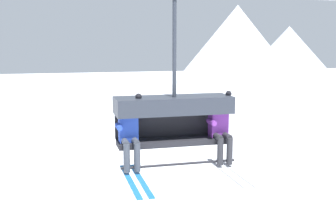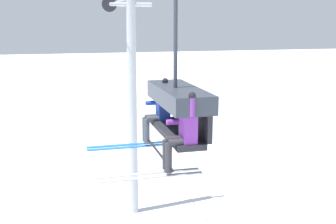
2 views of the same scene
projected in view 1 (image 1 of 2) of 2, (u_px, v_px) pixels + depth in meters
mountain_peak_west at (236, 61)px, 43.67m from camera, size 18.53×18.53×11.33m
mountain_peak_central at (288, 60)px, 62.13m from camera, size 17.97×17.97×9.90m
chairlift_chair at (173, 112)px, 7.51m from camera, size 2.08×0.74×2.96m
skier_blue at (130, 133)px, 7.14m from camera, size 0.48×1.70×1.34m
skier_purple at (221, 128)px, 7.56m from camera, size 0.48×1.70×1.34m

